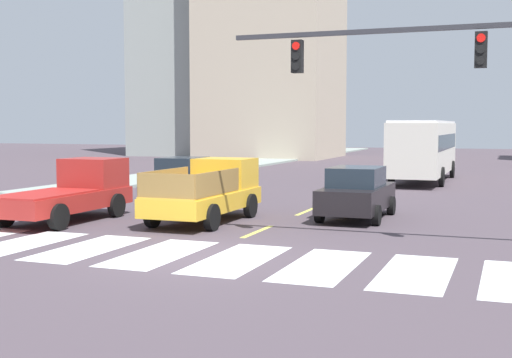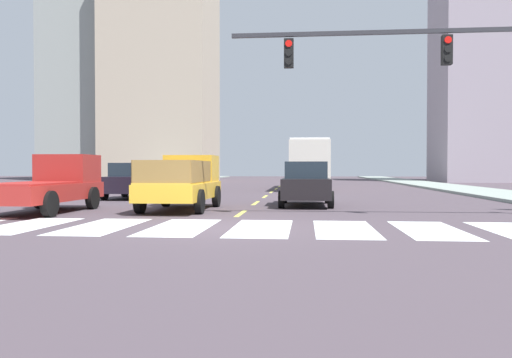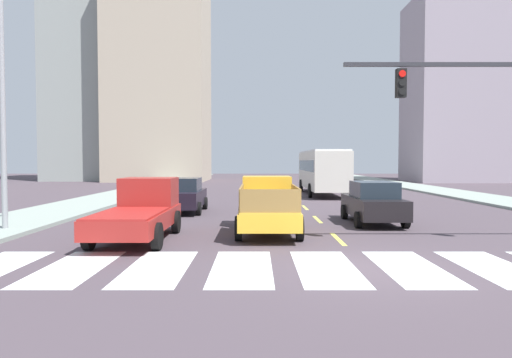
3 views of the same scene
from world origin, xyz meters
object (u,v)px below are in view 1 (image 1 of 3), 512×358
object	(u,v)px
pickup_dark	(73,192)
city_bus	(424,146)
sedan_mid	(357,193)
pickup_stakebed	(210,192)
sedan_near_left	(184,177)

from	to	relation	value
pickup_dark	city_bus	world-z (taller)	city_bus
city_bus	sedan_mid	bearing A→B (deg)	-91.22
sedan_mid	city_bus	bearing A→B (deg)	91.22
pickup_dark	city_bus	size ratio (longest dim) A/B	0.48
pickup_dark	sedan_mid	bearing A→B (deg)	22.73
pickup_stakebed	sedan_mid	world-z (taller)	pickup_stakebed
sedan_near_left	sedan_mid	bearing A→B (deg)	-24.73
pickup_stakebed	sedan_near_left	xyz separation A→B (m)	(-4.02, 6.14, -0.08)
pickup_dark	city_bus	xyz separation A→B (m)	(8.84, 19.56, 1.03)
pickup_stakebed	sedan_mid	size ratio (longest dim) A/B	1.18
city_bus	pickup_stakebed	bearing A→B (deg)	-104.65
pickup_stakebed	sedan_near_left	bearing A→B (deg)	124.89
sedan_near_left	sedan_mid	xyz separation A→B (m)	(8.39, -4.06, 0.00)
city_bus	sedan_near_left	xyz separation A→B (m)	(-8.62, -11.98, -1.09)
sedan_near_left	pickup_stakebed	bearing A→B (deg)	-55.72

